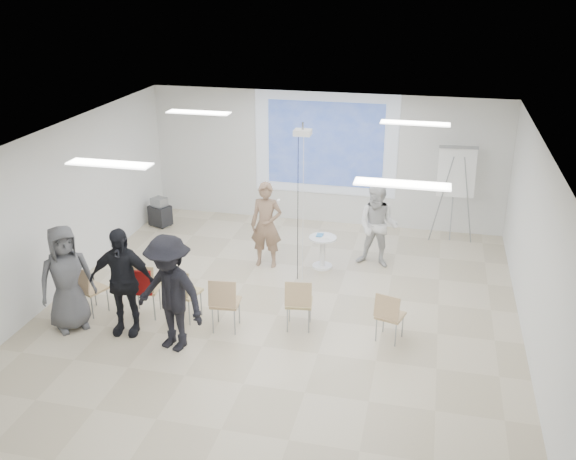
% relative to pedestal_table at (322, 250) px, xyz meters
% --- Properties ---
extents(floor, '(8.00, 9.00, 0.10)m').
position_rel_pedestal_table_xyz_m(floor, '(-0.40, -2.05, -0.42)').
color(floor, beige).
rests_on(floor, ground).
extents(ceiling, '(8.00, 9.00, 0.10)m').
position_rel_pedestal_table_xyz_m(ceiling, '(-0.40, -2.05, 2.68)').
color(ceiling, white).
rests_on(ceiling, wall_back).
extents(wall_back, '(8.00, 0.10, 3.00)m').
position_rel_pedestal_table_xyz_m(wall_back, '(-0.40, 2.50, 1.13)').
color(wall_back, silver).
rests_on(wall_back, floor).
extents(wall_left, '(0.10, 9.00, 3.00)m').
position_rel_pedestal_table_xyz_m(wall_left, '(-4.45, -2.05, 1.13)').
color(wall_left, silver).
rests_on(wall_left, floor).
extents(wall_right, '(0.10, 9.00, 3.00)m').
position_rel_pedestal_table_xyz_m(wall_right, '(3.65, -2.05, 1.13)').
color(wall_right, silver).
rests_on(wall_right, floor).
extents(projection_halo, '(3.20, 0.01, 2.30)m').
position_rel_pedestal_table_xyz_m(projection_halo, '(-0.40, 2.44, 1.48)').
color(projection_halo, silver).
rests_on(projection_halo, wall_back).
extents(projection_image, '(2.60, 0.01, 1.90)m').
position_rel_pedestal_table_xyz_m(projection_image, '(-0.40, 2.42, 1.48)').
color(projection_image, '#2E499C').
rests_on(projection_image, wall_back).
extents(pedestal_table, '(0.55, 0.55, 0.66)m').
position_rel_pedestal_table_xyz_m(pedestal_table, '(0.00, 0.00, 0.00)').
color(pedestal_table, white).
rests_on(pedestal_table, floor).
extents(player_left, '(0.72, 0.50, 1.93)m').
position_rel_pedestal_table_xyz_m(player_left, '(-1.09, -0.14, 0.60)').
color(player_left, '#906F58').
rests_on(player_left, floor).
extents(player_right, '(0.99, 0.84, 1.85)m').
position_rel_pedestal_table_xyz_m(player_right, '(1.02, 0.33, 0.56)').
color(player_right, silver).
rests_on(player_right, floor).
extents(controller_left, '(0.05, 0.13, 0.04)m').
position_rel_pedestal_table_xyz_m(controller_left, '(-0.91, 0.11, 0.90)').
color(controller_left, white).
rests_on(controller_left, player_left).
extents(controller_right, '(0.06, 0.12, 0.04)m').
position_rel_pedestal_table_xyz_m(controller_right, '(0.84, 0.58, 0.88)').
color(controller_right, white).
rests_on(controller_right, player_right).
extents(chair_far_left, '(0.55, 0.57, 0.88)m').
position_rel_pedestal_table_xyz_m(chair_far_left, '(-3.52, -2.71, 0.15)').
color(chair_far_left, tan).
rests_on(chair_far_left, floor).
extents(chair_left_mid, '(0.54, 0.57, 0.99)m').
position_rel_pedestal_table_xyz_m(chair_left_mid, '(-2.56, -2.60, 0.22)').
color(chair_left_mid, tan).
rests_on(chair_left_mid, floor).
extents(chair_left_inner, '(0.54, 0.57, 0.96)m').
position_rel_pedestal_table_xyz_m(chair_left_inner, '(-1.89, -2.56, 0.20)').
color(chair_left_inner, tan).
rests_on(chair_left_inner, floor).
extents(chair_center, '(0.49, 0.52, 0.95)m').
position_rel_pedestal_table_xyz_m(chair_center, '(-1.11, -2.73, 0.19)').
color(chair_center, tan).
rests_on(chair_center, floor).
extents(chair_right_inner, '(0.48, 0.51, 0.91)m').
position_rel_pedestal_table_xyz_m(chair_right_inner, '(0.04, -2.42, 0.17)').
color(chair_right_inner, tan).
rests_on(chair_right_inner, floor).
extents(chair_right_far, '(0.50, 0.52, 0.85)m').
position_rel_pedestal_table_xyz_m(chair_right_far, '(1.49, -2.45, 0.13)').
color(chair_right_far, tan).
rests_on(chair_right_far, floor).
extents(red_jacket, '(0.46, 0.18, 0.43)m').
position_rel_pedestal_table_xyz_m(red_jacket, '(-2.58, -2.74, 0.35)').
color(red_jacket, maroon).
rests_on(red_jacket, chair_left_mid).
extents(laptop, '(0.40, 0.32, 0.03)m').
position_rel_pedestal_table_xyz_m(laptop, '(-1.88, -2.45, 0.15)').
color(laptop, black).
rests_on(laptop, chair_left_inner).
extents(audience_left, '(1.26, 0.82, 2.07)m').
position_rel_pedestal_table_xyz_m(audience_left, '(-2.66, -3.10, 0.66)').
color(audience_left, black).
rests_on(audience_left, floor).
extents(audience_mid, '(1.54, 1.14, 2.12)m').
position_rel_pedestal_table_xyz_m(audience_mid, '(-1.74, -3.36, 0.69)').
color(audience_mid, black).
rests_on(audience_mid, floor).
extents(audience_outer, '(1.14, 1.14, 1.99)m').
position_rel_pedestal_table_xyz_m(audience_outer, '(-3.60, -3.16, 0.63)').
color(audience_outer, '#545559').
rests_on(audience_outer, floor).
extents(flipchart_easel, '(0.91, 0.69, 2.11)m').
position_rel_pedestal_table_xyz_m(flipchart_easel, '(2.46, 1.89, 1.19)').
color(flipchart_easel, gray).
rests_on(flipchart_easel, floor).
extents(av_cart, '(0.55, 0.50, 0.67)m').
position_rel_pedestal_table_xyz_m(av_cart, '(-4.00, 1.35, -0.06)').
color(av_cart, black).
rests_on(av_cart, floor).
extents(ceiling_projector, '(0.30, 0.25, 3.00)m').
position_rel_pedestal_table_xyz_m(ceiling_projector, '(-0.31, -0.56, 2.32)').
color(ceiling_projector, white).
rests_on(ceiling_projector, ceiling).
extents(fluor_panel_nw, '(1.20, 0.30, 0.02)m').
position_rel_pedestal_table_xyz_m(fluor_panel_nw, '(-2.40, -0.05, 2.60)').
color(fluor_panel_nw, white).
rests_on(fluor_panel_nw, ceiling).
extents(fluor_panel_ne, '(1.20, 0.30, 0.02)m').
position_rel_pedestal_table_xyz_m(fluor_panel_ne, '(1.60, -0.05, 2.60)').
color(fluor_panel_ne, white).
rests_on(fluor_panel_ne, ceiling).
extents(fluor_panel_sw, '(1.20, 0.30, 0.02)m').
position_rel_pedestal_table_xyz_m(fluor_panel_sw, '(-2.40, -3.55, 2.60)').
color(fluor_panel_sw, white).
rests_on(fluor_panel_sw, ceiling).
extents(fluor_panel_se, '(1.20, 0.30, 0.02)m').
position_rel_pedestal_table_xyz_m(fluor_panel_se, '(1.60, -3.55, 2.60)').
color(fluor_panel_se, white).
rests_on(fluor_panel_se, ceiling).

